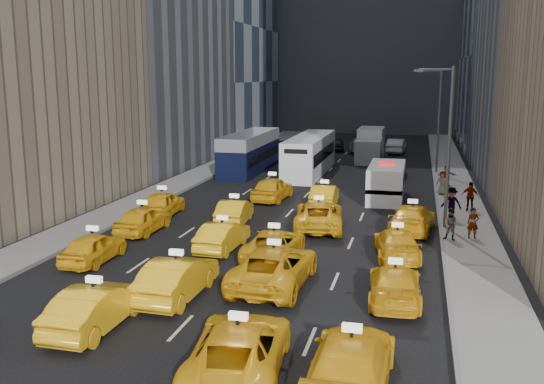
{
  "coord_description": "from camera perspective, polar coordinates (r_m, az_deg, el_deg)",
  "views": [
    {
      "loc": [
        7.65,
        -22.22,
        8.59
      ],
      "look_at": [
        -0.27,
        10.44,
        2.0
      ],
      "focal_mm": 40.0,
      "sensor_mm": 36.0,
      "label": 1
    }
  ],
  "objects": [
    {
      "name": "pedestrian_5",
      "position": [
        48.1,
        16.13,
        1.49
      ],
      "size": [
        1.51,
        0.77,
        1.57
      ],
      "primitive_type": "imported",
      "rotation": [
        0.0,
        0.0,
        0.25
      ],
      "color": "gray",
      "rests_on": "sidewalk_east"
    },
    {
      "name": "taxi_9",
      "position": [
        30.09,
        -4.68,
        -4.13
      ],
      "size": [
        1.7,
        4.36,
        1.41
      ],
      "primitive_type": "imported",
      "rotation": [
        0.0,
        0.0,
        3.09
      ],
      "color": "yellow",
      "rests_on": "ground"
    },
    {
      "name": "taxi_6",
      "position": [
        24.97,
        0.2,
        -7.03
      ],
      "size": [
        2.92,
        6.0,
        1.64
      ],
      "primitive_type": "imported",
      "rotation": [
        0.0,
        0.0,
        3.11
      ],
      "color": "yellow",
      "rests_on": "ground"
    },
    {
      "name": "taxi_5",
      "position": [
        23.99,
        -8.92,
        -7.97
      ],
      "size": [
        1.83,
        4.94,
        1.61
      ],
      "primitive_type": "imported",
      "rotation": [
        0.0,
        0.0,
        3.12
      ],
      "color": "yellow",
      "rests_on": "ground"
    },
    {
      "name": "pedestrian_1",
      "position": [
        32.42,
        16.53,
        -2.96
      ],
      "size": [
        0.89,
        0.64,
        1.65
      ],
      "primitive_type": "imported",
      "rotation": [
        0.0,
        0.0,
        -0.28
      ],
      "color": "gray",
      "rests_on": "sidewalk_east"
    },
    {
      "name": "misc_car_3",
      "position": [
        68.96,
        6.1,
        4.47
      ],
      "size": [
        2.16,
        4.36,
        1.43
      ],
      "primitive_type": "imported",
      "rotation": [
        0.0,
        0.0,
        3.26
      ],
      "color": "black",
      "rests_on": "ground"
    },
    {
      "name": "streetlight_near",
      "position": [
        34.45,
        16.16,
        4.54
      ],
      "size": [
        2.15,
        0.22,
        9.0
      ],
      "color": "#595B60",
      "rests_on": "ground"
    },
    {
      "name": "misc_car_2",
      "position": [
        68.05,
        8.28,
        4.41
      ],
      "size": [
        2.8,
        5.8,
        1.63
      ],
      "primitive_type": "imported",
      "rotation": [
        0.0,
        0.0,
        3.24
      ],
      "color": "gray",
      "rests_on": "ground"
    },
    {
      "name": "misc_car_0",
      "position": [
        52.73,
        11.42,
        2.32
      ],
      "size": [
        1.68,
        4.57,
        1.49
      ],
      "primitive_type": "imported",
      "rotation": [
        0.0,
        0.0,
        3.12
      ],
      "color": "#97999E",
      "rests_on": "ground"
    },
    {
      "name": "taxi_10",
      "position": [
        28.66,
        0.2,
        -4.92
      ],
      "size": [
        2.35,
        4.96,
        1.37
      ],
      "primitive_type": "imported",
      "rotation": [
        0.0,
        0.0,
        3.12
      ],
      "color": "yellow",
      "rests_on": "ground"
    },
    {
      "name": "taxi_4",
      "position": [
        29.22,
        -16.45,
        -5.04
      ],
      "size": [
        1.67,
        4.11,
        1.4
      ],
      "primitive_type": "imported",
      "rotation": [
        0.0,
        0.0,
        3.14
      ],
      "color": "yellow",
      "rests_on": "ground"
    },
    {
      "name": "double_decker",
      "position": [
        54.07,
        -2.08,
        3.74
      ],
      "size": [
        3.55,
        11.84,
        3.39
      ],
      "rotation": [
        0.0,
        0.0,
        0.08
      ],
      "color": "black",
      "rests_on": "ground"
    },
    {
      "name": "misc_car_1",
      "position": [
        65.88,
        1.29,
        4.24
      ],
      "size": [
        2.47,
        5.34,
        1.48
      ],
      "primitive_type": "imported",
      "rotation": [
        0.0,
        0.0,
        3.14
      ],
      "color": "black",
      "rests_on": "ground"
    },
    {
      "name": "pedestrian_4",
      "position": [
        44.54,
        15.72,
        0.84
      ],
      "size": [
        0.87,
        0.56,
        1.67
      ],
      "primitive_type": "imported",
      "rotation": [
        0.0,
        0.0,
        -0.15
      ],
      "color": "gray",
      "rests_on": "sidewalk_east"
    },
    {
      "name": "pedestrian_3",
      "position": [
        39.79,
        18.14,
        -0.38
      ],
      "size": [
        1.15,
        0.74,
        1.81
      ],
      "primitive_type": "imported",
      "rotation": [
        0.0,
        0.0,
        -0.26
      ],
      "color": "gray",
      "rests_on": "sidewalk_east"
    },
    {
      "name": "taxi_3",
      "position": [
        17.39,
        7.46,
        -15.63
      ],
      "size": [
        2.27,
        5.49,
        1.59
      ],
      "primitive_type": "imported",
      "rotation": [
        0.0,
        0.0,
        3.13
      ],
      "color": "yellow",
      "rests_on": "ground"
    },
    {
      "name": "taxi_1",
      "position": [
        21.83,
        -16.27,
        -10.36
      ],
      "size": [
        1.7,
        4.69,
        1.54
      ],
      "primitive_type": "imported",
      "rotation": [
        0.0,
        0.0,
        3.13
      ],
      "color": "yellow",
      "rests_on": "ground"
    },
    {
      "name": "taxi_8",
      "position": [
        33.92,
        -12.06,
        -2.53
      ],
      "size": [
        1.83,
        4.39,
        1.49
      ],
      "primitive_type": "imported",
      "rotation": [
        0.0,
        0.0,
        3.13
      ],
      "color": "yellow",
      "rests_on": "ground"
    },
    {
      "name": "streetlight_far",
      "position": [
        54.37,
        15.33,
        6.83
      ],
      "size": [
        2.15,
        0.22,
        9.0
      ],
      "color": "#595B60",
      "rests_on": "ground"
    },
    {
      "name": "ground",
      "position": [
        25.02,
        -5.09,
        -9.03
      ],
      "size": [
        160.0,
        160.0,
        0.0
      ],
      "primitive_type": "plane",
      "color": "black",
      "rests_on": "ground"
    },
    {
      "name": "curb_east",
      "position": [
        48.0,
        15.09,
        0.51
      ],
      "size": [
        0.15,
        90.0,
        0.18
      ],
      "primitive_type": "cube",
      "color": "slate",
      "rests_on": "ground"
    },
    {
      "name": "sidewalk_west",
      "position": [
        51.3,
        -7.29,
        1.45
      ],
      "size": [
        3.0,
        90.0,
        0.15
      ],
      "primitive_type": "cube",
      "color": "gray",
      "rests_on": "ground"
    },
    {
      "name": "misc_car_4",
      "position": [
        67.68,
        11.62,
        4.26
      ],
      "size": [
        2.07,
        5.05,
        1.63
      ],
      "primitive_type": "imported",
      "rotation": [
        0.0,
        0.0,
        3.07
      ],
      "color": "#B1B3B9",
      "rests_on": "ground"
    },
    {
      "name": "taxi_2",
      "position": [
        18.03,
        -3.15,
        -14.54
      ],
      "size": [
        3.27,
        5.95,
        1.58
      ],
      "primitive_type": "imported",
      "rotation": [
        0.0,
        0.0,
        3.26
      ],
      "color": "yellow",
      "rests_on": "ground"
    },
    {
      "name": "pedestrian_0",
      "position": [
        33.12,
        18.39,
        -2.8
      ],
      "size": [
        0.61,
        0.42,
        1.62
      ],
      "primitive_type": "imported",
      "rotation": [
        0.0,
        0.0,
        0.06
      ],
      "color": "gray",
      "rests_on": "sidewalk_east"
    },
    {
      "name": "taxi_16",
      "position": [
        41.62,
        0.03,
        0.33
      ],
      "size": [
        2.27,
        4.94,
        1.64
      ],
      "primitive_type": "imported",
      "rotation": [
        0.0,
        0.0,
        3.07
      ],
      "color": "yellow",
      "rests_on": "ground"
    },
    {
      "name": "city_bus",
      "position": [
        53.03,
        3.59,
        3.52
      ],
      "size": [
        2.78,
        12.68,
        3.27
      ],
      "rotation": [
        0.0,
        0.0,
        -0.01
      ],
      "color": "white",
      "rests_on": "ground"
    },
    {
      "name": "taxi_11",
      "position": [
        29.3,
        11.68,
        -4.77
      ],
      "size": [
        2.55,
        5.02,
        1.4
      ],
      "primitive_type": "imported",
      "rotation": [
        0.0,
        0.0,
        3.27
      ],
      "color": "yellow",
      "rests_on": "ground"
    },
    {
      "name": "curb_west",
      "position": [
        50.8,
        -5.76,
        1.4
      ],
      "size": [
        0.15,
        90.0,
        0.18
      ],
      "primitive_type": "cube",
      "color": "slate",
      "rests_on": "ground"
    },
    {
      "name": "taxi_12",
      "position": [
        37.71,
        -10.27,
        -1.06
      ],
      "size": [
        2.18,
        4.63,
        1.53
      ],
      "primitive_type": "imported",
      "rotation": [
        0.0,
        0.0,
        3.22
      ],
      "color": "yellow",
      "rests_on": "ground"
    },
    {
      "name": "taxi_15",
      "position": [
        34.19,
        13.05,
        -2.45
      ],
      "size": [
        2.72,
        5.41,
        1.51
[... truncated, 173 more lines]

